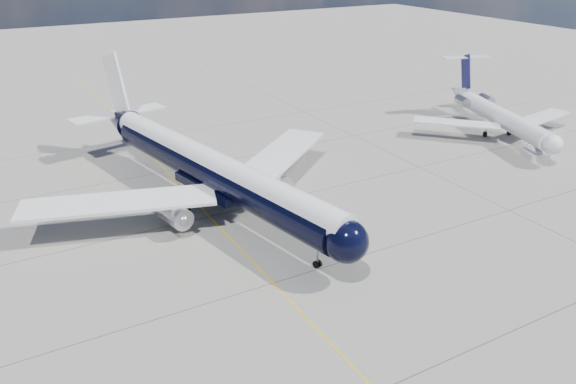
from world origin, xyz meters
name	(u,v)px	position (x,y,z in m)	size (l,w,h in m)	color
ground	(193,200)	(0.00, 30.00, 0.00)	(320.00, 320.00, 0.00)	gray
taxiway_centerline	(209,216)	(0.00, 25.00, 0.00)	(0.16, 160.00, 0.01)	#E0B10B
main_airliner	(207,167)	(1.30, 28.13, 4.46)	(40.15, 49.47, 14.38)	black
regional_jet	(496,114)	(49.59, 30.09, 3.28)	(25.43, 29.93, 10.41)	white
boarding_stair	(535,153)	(46.36, 19.79, 0.66)	(3.68, 4.01, 3.58)	white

